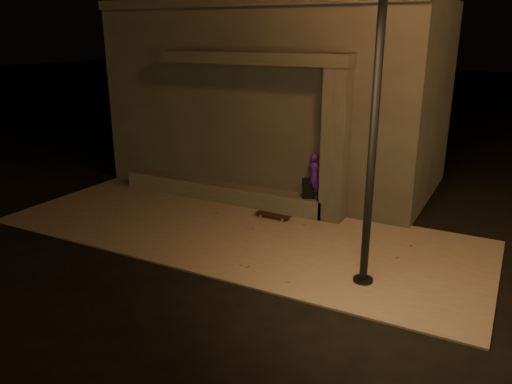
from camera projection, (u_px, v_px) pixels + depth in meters
The scene contains 10 objects.
ground at pixel (184, 266), 9.78m from camera, with size 120.00×120.00×0.00m, color black.
sidewalk at pixel (236, 231), 11.46m from camera, with size 11.00×4.40×0.04m, color #69635C.
building at pixel (282, 95), 14.90m from camera, with size 9.00×5.10×5.22m.
ledge at pixel (220, 191), 13.53m from camera, with size 6.00×0.55×0.45m, color #4D4B45.
column at pixel (336, 146), 11.61m from camera, with size 0.55×0.55×3.60m, color #3B3735.
canopy at pixel (253, 58), 12.05m from camera, with size 5.00×0.70×0.28m, color #3B3735.
skateboarder at pixel (314, 176), 12.07m from camera, with size 0.42×0.27×1.14m, color #3D168F.
backpack at pixel (310, 191), 12.23m from camera, with size 0.43×0.36×0.52m.
skateboard at pixel (273, 215), 12.16m from camera, with size 0.90×0.26×0.10m.
street_lamp_0 at pixel (379, 55), 7.88m from camera, with size 0.36×0.36×7.10m.
Camera 1 is at (5.44, -7.16, 4.35)m, focal length 35.00 mm.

